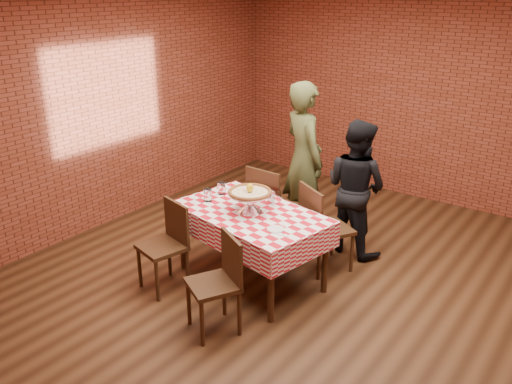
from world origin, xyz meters
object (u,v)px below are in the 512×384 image
Objects in this scene: table at (251,246)px; condiment_caddy at (274,196)px; diner_black at (356,187)px; pizza at (250,193)px; chair_far_right at (327,227)px; water_glass_right at (222,188)px; chair_near_right at (213,286)px; chair_near_left at (162,248)px; water_glass_left at (208,195)px; diner_olive at (304,160)px; chair_far_left at (274,204)px; pizza_stand at (250,202)px.

condiment_caddy reaches higher than table.
diner_black is (0.46, 0.90, -0.08)m from condiment_caddy.
pizza reaches higher than chair_far_right.
table is 0.71m from water_glass_right.
chair_near_left is at bearing -167.23° from chair_near_right.
chair_far_right is at bearing 35.74° from water_glass_left.
pizza is at bearing 77.13° from diner_black.
condiment_caddy reaches higher than chair_near_left.
chair_far_right is (1.01, 0.49, -0.35)m from water_glass_right.
chair_far_right is at bearing 96.44° from diner_black.
condiment_caddy is at bearing 11.19° from water_glass_right.
diner_black is at bearing 66.29° from table.
chair_far_left is at bearing 105.75° from diner_olive.
condiment_caddy is 0.08× the size of diner_olive.
diner_black reaches higher than water_glass_right.
table is 0.91m from chair_near_right.
chair_near_left is (-0.60, -0.64, 0.07)m from table.
chair_far_left is (-0.30, 0.85, -0.38)m from pizza_stand.
diner_black reaches higher than chair_near_left.
diner_olive is 1.21× the size of diner_black.
chair_near_right is (0.18, -1.18, -0.40)m from condiment_caddy.
pizza is 1.05m from chair_near_right.
pizza is 0.49× the size of chair_near_right.
table is 0.68m from water_glass_left.
pizza reaches higher than water_glass_left.
diner_olive is (0.11, 0.44, 0.45)m from chair_far_left.
diner_olive reaches higher than table.
condiment_caddy is 1.02m from diner_olive.
chair_far_left is (0.29, 1.49, 0.03)m from chair_near_left.
diner_black is at bearing 72.39° from chair_near_left.
diner_black reaches higher than pizza.
table is at bearing 19.82° from pizza_stand.
water_glass_left is 0.23m from water_glass_right.
chair_far_right is (0.49, 0.67, 0.09)m from table.
pizza is 0.53m from water_glass_left.
chair_far_left is at bearing 17.89° from chair_far_right.
chair_far_right is 0.62× the size of diner_black.
chair_near_left is 0.94× the size of chair_far_right.
chair_near_left reaches higher than chair_near_right.
pizza is 1.30m from diner_olive.
table is 1.59× the size of chair_far_right.
chair_near_right is at bearing -47.27° from water_glass_left.
chair_far_left reaches higher than chair_near_right.
pizza is at bearing 4.74° from water_glass_left.
water_glass_left is at bearing -175.26° from pizza.
chair_near_right is 0.48× the size of diner_olive.
water_glass_right is (-0.01, 0.23, 0.00)m from water_glass_left.
condiment_caddy is at bearing 71.56° from chair_far_right.
condiment_caddy reaches higher than water_glass_right.
pizza_stand is 0.10m from pizza.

